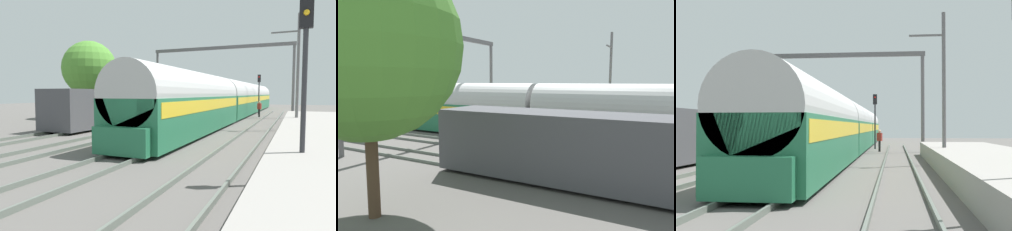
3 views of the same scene
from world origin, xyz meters
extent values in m
cube|color=#236B47|center=(1.91, 3.24, 1.26)|extent=(2.90, 16.00, 2.20)
cube|color=gold|center=(1.91, 3.24, 1.89)|extent=(2.93, 15.36, 0.64)
cylinder|color=#B6B6B6|center=(1.91, 3.24, 2.56)|extent=(2.84, 16.00, 2.84)
cube|color=#236B47|center=(1.91, 19.59, 1.26)|extent=(2.90, 16.00, 2.20)
cube|color=gold|center=(1.91, 19.59, 1.89)|extent=(2.93, 15.36, 0.64)
cylinder|color=#B6B6B6|center=(1.91, 19.59, 2.56)|extent=(2.84, 16.00, 2.84)
cube|color=#47474C|center=(-5.73, 5.77, 1.51)|extent=(2.80, 13.00, 2.70)
cube|color=black|center=(-5.73, 5.77, 0.21)|extent=(2.52, 11.96, 0.10)
cylinder|color=black|center=(4.36, 19.14, 0.42)|extent=(0.23, 0.23, 0.85)
cube|color=maroon|center=(4.36, 19.14, 1.17)|extent=(0.46, 0.37, 0.64)
sphere|color=tan|center=(4.36, 19.14, 1.61)|extent=(0.24, 0.24, 0.24)
cylinder|color=#2D2D33|center=(3.83, 23.13, 1.98)|extent=(0.14, 0.14, 3.95)
cube|color=black|center=(3.83, 23.13, 4.40)|extent=(0.36, 0.20, 0.90)
sphere|color=red|center=(3.83, 23.01, 4.57)|extent=(0.16, 0.16, 0.16)
cylinder|color=#5B595D|center=(7.73, 18.77, 3.75)|extent=(0.28, 0.28, 7.50)
cube|color=#5B595D|center=(0.00, 18.77, 7.68)|extent=(15.85, 0.24, 0.36)
cylinder|color=#5B595D|center=(8.13, 7.68, 4.00)|extent=(0.20, 0.20, 8.00)
cube|color=#5B595D|center=(7.23, 7.68, 6.80)|extent=(1.80, 0.10, 0.10)
cylinder|color=#4C3826|center=(-11.75, 10.75, 1.53)|extent=(0.36, 0.36, 3.06)
sphere|color=#4D8C31|center=(-11.75, 10.75, 5.16)|extent=(5.60, 5.60, 5.60)
camera|label=1|loc=(8.15, -14.92, 2.55)|focal=32.21mm
camera|label=2|loc=(-17.57, 2.86, 4.13)|focal=32.64mm
camera|label=3|loc=(5.57, -15.51, 2.00)|focal=46.61mm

